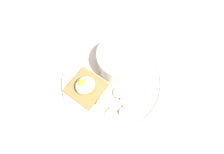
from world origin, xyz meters
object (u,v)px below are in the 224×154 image
Objects in this scene: banana_slice_back at (103,104)px; spoon at (32,96)px; toast_slice at (86,88)px; poached_egg at (85,85)px; banana_slice_right at (126,102)px; oatmeal_bowl at (121,60)px; banana_slice_left at (115,105)px; banana_slice_front at (125,113)px; banana_slice_inner at (112,115)px; banana_slice_outer at (119,93)px.

banana_slice_back is 0.40× the size of spoon.
toast_slice is 2.24cm from poached_egg.
oatmeal_bowl is at bearing 61.76° from banana_slice_right.
poached_egg reaches higher than banana_slice_left.
poached_egg is at bearing 112.72° from banana_slice_front.
spoon is (-25.15, 5.93, -3.77)cm from oatmeal_bowl.
spoon is at bearing 152.86° from toast_slice.
banana_slice_front is 3.21cm from banana_slice_left.
toast_slice is at bearing 99.29° from banana_slice_inner.
banana_slice_inner is at bearing -85.01° from banana_slice_back.
banana_slice_left is 3.32cm from banana_slice_outer.
banana_slice_outer reaches higher than spoon.
oatmeal_bowl reaches higher than banana_slice_back.
toast_slice reaches higher than banana_slice_left.
banana_slice_outer is (2.63, 2.01, 0.16)cm from banana_slice_left.
spoon is (-19.75, 12.83, -1.24)cm from banana_slice_outer.
spoon is at bearing 138.19° from banana_slice_back.
poached_egg reaches higher than banana_slice_back.
banana_slice_left is 0.42× the size of spoon.
banana_slice_right is at bearing -27.25° from banana_slice_back.
poached_egg is at bearing 99.57° from banana_slice_inner.
toast_slice is 1.10× the size of spoon.
banana_slice_front is at bearing -67.28° from poached_egg.
banana_slice_back is at bearing 144.56° from banana_slice_left.
toast_slice is 9.88cm from banana_slice_inner.
oatmeal_bowl is 11.98cm from poached_egg.
oatmeal_bowl is 3.02× the size of banana_slice_left.
banana_slice_back is (-10.61, -7.08, -2.58)cm from oatmeal_bowl.
banana_slice_inner is 22.26cm from spoon.
oatmeal_bowl is 3.19× the size of banana_slice_back.
toast_slice is 11.14cm from banana_slice_right.
banana_slice_inner is at bearing -48.08° from spoon.
poached_egg reaches higher than spoon.
banana_slice_outer is 23.59cm from spoon.
banana_slice_right is at bearing -53.53° from poached_egg.
banana_slice_outer is (1.86, 5.11, -0.09)cm from banana_slice_front.
banana_slice_inner is (-10.30, -10.61, -2.66)cm from oatmeal_bowl.
oatmeal_bowl reaches higher than banana_slice_inner.
banana_slice_inner is at bearing -142.93° from banana_slice_outer.
oatmeal_bowl is at bearing 58.88° from banana_slice_front.
poached_egg is at bearing -176.22° from oatmeal_bowl.
banana_slice_left is at bearing -35.44° from banana_slice_back.
toast_slice is 2.18× the size of poached_egg.
poached_egg is at bearing 102.09° from banana_slice_back.
banana_slice_outer is (-0.12, 2.92, -0.03)cm from banana_slice_right.
banana_slice_back reaches higher than banana_slice_left.
toast_slice reaches higher than banana_slice_back.
poached_egg is 11.49cm from banana_slice_right.
banana_slice_left is 1.13× the size of banana_slice_inner.
oatmeal_bowl is 9.12cm from banana_slice_outer.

